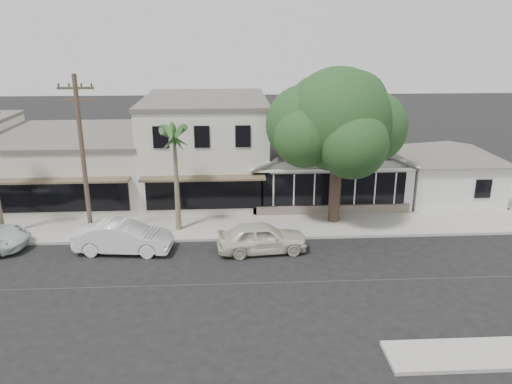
{
  "coord_description": "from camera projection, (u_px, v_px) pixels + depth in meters",
  "views": [
    {
      "loc": [
        -1.43,
        -20.38,
        11.05
      ],
      "look_at": [
        0.03,
        6.0,
        2.44
      ],
      "focal_mm": 35.0,
      "sensor_mm": 36.0,
      "label": 1
    }
  ],
  "objects": [
    {
      "name": "corner_shop",
      "position": [
        323.0,
        159.0,
        34.14
      ],
      "size": [
        10.4,
        8.6,
        5.1
      ],
      "color": "silver",
      "rests_on": "ground"
    },
    {
      "name": "ground",
      "position": [
        263.0,
        283.0,
        22.84
      ],
      "size": [
        140.0,
        140.0,
        0.0
      ],
      "primitive_type": "plane",
      "color": "black",
      "rests_on": "ground"
    },
    {
      "name": "utility_pole",
      "position": [
        83.0,
        157.0,
        25.82
      ],
      "size": [
        1.8,
        0.24,
        9.0
      ],
      "color": "brown",
      "rests_on": "ground"
    },
    {
      "name": "shade_tree",
      "position": [
        336.0,
        122.0,
        28.39
      ],
      "size": [
        8.29,
        7.49,
        9.19
      ],
      "rotation": [
        0.0,
        0.0,
        0.11
      ],
      "color": "#47352B",
      "rests_on": "ground"
    },
    {
      "name": "car_0",
      "position": [
        262.0,
        237.0,
        25.86
      ],
      "size": [
        4.81,
        2.28,
        1.59
      ],
      "primitive_type": "imported",
      "rotation": [
        0.0,
        0.0,
        1.66
      ],
      "color": "beige",
      "rests_on": "ground"
    },
    {
      "name": "car_1",
      "position": [
        123.0,
        237.0,
        25.84
      ],
      "size": [
        5.11,
        2.25,
        1.63
      ],
      "primitive_type": "imported",
      "rotation": [
        0.0,
        0.0,
        1.46
      ],
      "color": "white",
      "rests_on": "ground"
    },
    {
      "name": "row_building_midnear",
      "position": [
        76.0,
        166.0,
        34.38
      ],
      "size": [
        10.0,
        10.0,
        4.2
      ],
      "primitive_type": "cube",
      "color": "beige",
      "rests_on": "ground"
    },
    {
      "name": "sidewalk_north",
      "position": [
        117.0,
        229.0,
        28.81
      ],
      "size": [
        90.0,
        3.5,
        0.15
      ],
      "primitive_type": "cube",
      "color": "#9E9991",
      "rests_on": "ground"
    },
    {
      "name": "side_cottage",
      "position": [
        444.0,
        177.0,
        33.99
      ],
      "size": [
        6.0,
        6.0,
        3.0
      ],
      "primitive_type": "cube",
      "color": "silver",
      "rests_on": "ground"
    },
    {
      "name": "palm_east",
      "position": [
        174.0,
        136.0,
        26.97
      ],
      "size": [
        2.92,
        2.92,
        6.58
      ],
      "color": "#726651",
      "rests_on": "ground"
    },
    {
      "name": "row_building_near",
      "position": [
        206.0,
        148.0,
        34.49
      ],
      "size": [
        8.0,
        10.0,
        6.5
      ],
      "primitive_type": "cube",
      "color": "silver",
      "rests_on": "ground"
    }
  ]
}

